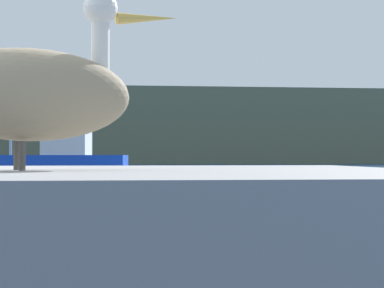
# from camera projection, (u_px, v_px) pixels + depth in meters

# --- Properties ---
(hillside_backdrop) EXTENTS (140.00, 12.24, 8.24)m
(hillside_backdrop) POSITION_uv_depth(u_px,v_px,m) (99.00, 127.00, 77.04)
(hillside_backdrop) COLOR #5B664C
(hillside_backdrop) RESTS_ON ground
(pier_dock) EXTENTS (3.78, 2.72, 0.86)m
(pier_dock) POSITION_uv_depth(u_px,v_px,m) (30.00, 262.00, 3.19)
(pier_dock) COLOR gray
(pier_dock) RESTS_ON ground
(pelican) EXTENTS (1.25, 0.69, 0.88)m
(pelican) POSITION_uv_depth(u_px,v_px,m) (34.00, 91.00, 3.21)
(pelican) COLOR gray
(pelican) RESTS_ON pier_dock
(fishing_boat_blue) EXTENTS (6.45, 2.84, 4.12)m
(fishing_boat_blue) POSITION_uv_depth(u_px,v_px,m) (58.00, 157.00, 29.41)
(fishing_boat_blue) COLOR blue
(fishing_boat_blue) RESTS_ON ground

